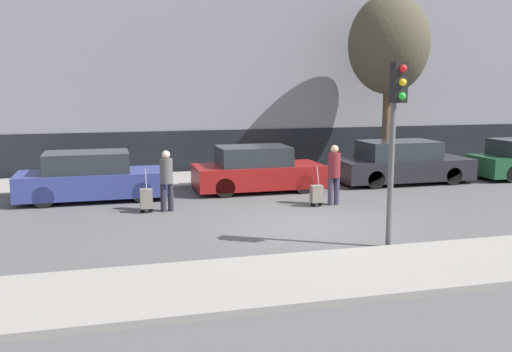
# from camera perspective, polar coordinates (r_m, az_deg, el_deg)

# --- Properties ---
(ground_plane) EXTENTS (80.00, 80.00, 0.00)m
(ground_plane) POSITION_cam_1_polar(r_m,az_deg,el_deg) (13.93, 4.94, -4.88)
(ground_plane) COLOR #4C4C4F
(sidewalk_near) EXTENTS (28.00, 2.50, 0.12)m
(sidewalk_near) POSITION_cam_1_polar(r_m,az_deg,el_deg) (10.61, 11.96, -9.24)
(sidewalk_near) COLOR gray
(sidewalk_near) RESTS_ON ground_plane
(sidewalk_far) EXTENTS (28.00, 3.00, 0.12)m
(sidewalk_far) POSITION_cam_1_polar(r_m,az_deg,el_deg) (20.50, -1.74, -0.13)
(sidewalk_far) COLOR gray
(sidewalk_far) RESTS_ON ground_plane
(parked_car_0) EXTENTS (4.33, 1.75, 1.43)m
(parked_car_0) POSITION_cam_1_polar(r_m,az_deg,el_deg) (17.38, -16.10, -0.16)
(parked_car_0) COLOR navy
(parked_car_0) RESTS_ON ground_plane
(parked_car_1) EXTENTS (4.04, 1.78, 1.44)m
(parked_car_1) POSITION_cam_1_polar(r_m,az_deg,el_deg) (18.09, 0.07, 0.58)
(parked_car_1) COLOR maroon
(parked_car_1) RESTS_ON ground_plane
(parked_car_2) EXTENTS (4.65, 1.82, 1.46)m
(parked_car_2) POSITION_cam_1_polar(r_m,az_deg,el_deg) (20.22, 14.34, 1.23)
(parked_car_2) COLOR black
(parked_car_2) RESTS_ON ground_plane
(pedestrian_left) EXTENTS (0.35, 0.34, 1.64)m
(pedestrian_left) POSITION_cam_1_polar(r_m,az_deg,el_deg) (15.34, -8.95, -0.11)
(pedestrian_left) COLOR #23232D
(pedestrian_left) RESTS_ON ground_plane
(trolley_left) EXTENTS (0.34, 0.29, 1.18)m
(trolley_left) POSITION_cam_1_polar(r_m,az_deg,el_deg) (15.35, -10.91, -2.25)
(trolley_left) COLOR slate
(trolley_left) RESTS_ON ground_plane
(pedestrian_right) EXTENTS (0.35, 0.34, 1.70)m
(pedestrian_right) POSITION_cam_1_polar(r_m,az_deg,el_deg) (16.11, 7.82, 0.49)
(pedestrian_right) COLOR #383347
(pedestrian_right) RESTS_ON ground_plane
(trolley_right) EXTENTS (0.34, 0.29, 1.13)m
(trolley_right) POSITION_cam_1_polar(r_m,az_deg,el_deg) (15.94, 6.08, -1.80)
(trolley_right) COLOR slate
(trolley_right) RESTS_ON ground_plane
(traffic_light) EXTENTS (0.28, 0.47, 3.81)m
(traffic_light) POSITION_cam_1_polar(r_m,az_deg,el_deg) (11.81, 13.80, 5.71)
(traffic_light) COLOR #515154
(traffic_light) RESTS_ON ground_plane
(parked_bicycle) EXTENTS (1.77, 0.06, 0.96)m
(parked_bicycle) POSITION_cam_1_polar(r_m,az_deg,el_deg) (22.55, 11.55, 1.65)
(parked_bicycle) COLOR black
(parked_bicycle) RESTS_ON sidewalk_far
(bare_tree_near_crossing) EXTENTS (3.01, 3.01, 6.55)m
(bare_tree_near_crossing) POSITION_cam_1_polar(r_m,az_deg,el_deg) (22.27, 13.13, 12.65)
(bare_tree_near_crossing) COLOR #4C3826
(bare_tree_near_crossing) RESTS_ON sidewalk_far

